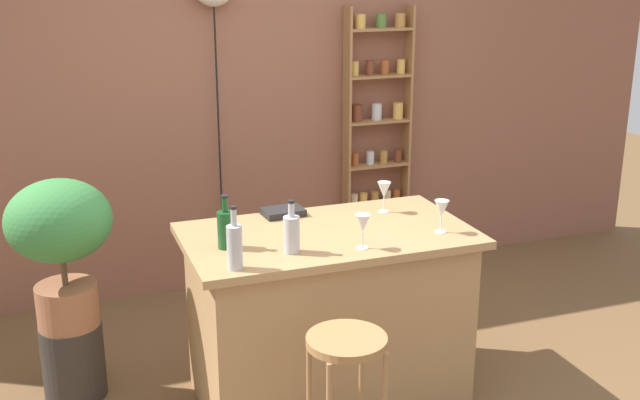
{
  "coord_description": "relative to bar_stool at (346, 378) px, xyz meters",
  "views": [
    {
      "loc": [
        -1.27,
        -3.08,
        2.19
      ],
      "look_at": [
        0.05,
        0.55,
        0.99
      ],
      "focal_mm": 43.71,
      "sensor_mm": 36.0,
      "label": 1
    }
  ],
  "objects": [
    {
      "name": "cookbook",
      "position": [
        0.07,
        1.07,
        0.39
      ],
      "size": [
        0.22,
        0.16,
        0.03
      ],
      "primitive_type": "cube",
      "rotation": [
        0.0,
        0.0,
        0.07
      ],
      "color": "black",
      "rests_on": "kitchen_counter"
    },
    {
      "name": "bar_stool",
      "position": [
        0.0,
        0.0,
        0.0
      ],
      "size": [
        0.33,
        0.33,
        0.73
      ],
      "color": "#997047",
      "rests_on": "ground"
    },
    {
      "name": "bottle_olive_oil",
      "position": [
        -0.33,
        0.7,
        0.46
      ],
      "size": [
        0.08,
        0.08,
        0.26
      ],
      "color": "#194C23",
      "rests_on": "kitchen_counter"
    },
    {
      "name": "plant_stool",
      "position": [
        -1.04,
        1.19,
        -0.34
      ],
      "size": [
        0.32,
        0.32,
        0.4
      ],
      "primitive_type": "cylinder",
      "color": "#2D2823",
      "rests_on": "ground"
    },
    {
      "name": "wine_glass_center",
      "position": [
        0.59,
        0.94,
        0.49
      ],
      "size": [
        0.07,
        0.07,
        0.16
      ],
      "color": "silver",
      "rests_on": "kitchen_counter"
    },
    {
      "name": "bottle_spirits_clear",
      "position": [
        -0.06,
        0.54,
        0.46
      ],
      "size": [
        0.08,
        0.08,
        0.25
      ],
      "color": "#B2B2B7",
      "rests_on": "kitchen_counter"
    },
    {
      "name": "kitchen_counter",
      "position": [
        0.2,
        0.74,
        -0.08
      ],
      "size": [
        1.42,
        0.81,
        0.91
      ],
      "color": "#A87F51",
      "rests_on": "ground"
    },
    {
      "name": "spice_shelf",
      "position": [
        1.14,
        2.26,
        0.43
      ],
      "size": [
        0.48,
        0.13,
        1.9
      ],
      "color": "#9E7042",
      "rests_on": "ground"
    },
    {
      "name": "potted_plant",
      "position": [
        -1.04,
        1.19,
        0.35
      ],
      "size": [
        0.52,
        0.47,
        0.77
      ],
      "color": "#935B3D",
      "rests_on": "plant_stool"
    },
    {
      "name": "wine_glass_left",
      "position": [
        0.27,
        0.48,
        0.49
      ],
      "size": [
        0.07,
        0.07,
        0.16
      ],
      "color": "silver",
      "rests_on": "kitchen_counter"
    },
    {
      "name": "bottle_soda_blue",
      "position": [
        -0.35,
        0.43,
        0.48
      ],
      "size": [
        0.07,
        0.07,
        0.29
      ],
      "color": "#B2B2B7",
      "rests_on": "kitchen_counter"
    },
    {
      "name": "back_wall",
      "position": [
        0.2,
        2.39,
        0.86
      ],
      "size": [
        6.4,
        0.1,
        2.8
      ],
      "primitive_type": "cube",
      "color": "#8C5642",
      "rests_on": "ground"
    },
    {
      "name": "wine_glass_right",
      "position": [
        0.72,
        0.55,
        0.49
      ],
      "size": [
        0.07,
        0.07,
        0.16
      ],
      "color": "silver",
      "rests_on": "kitchen_counter"
    }
  ]
}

